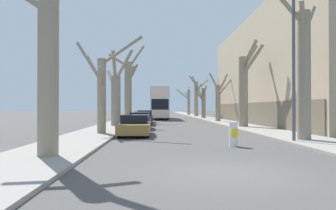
{
  "coord_description": "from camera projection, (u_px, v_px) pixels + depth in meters",
  "views": [
    {
      "loc": [
        -1.95,
        -8.04,
        1.76
      ],
      "look_at": [
        -0.41,
        32.17,
        2.1
      ],
      "focal_mm": 32.0,
      "sensor_mm": 36.0,
      "label": 1
    }
  ],
  "objects": [
    {
      "name": "ground_plane",
      "position": [
        228.0,
        173.0,
        8.09
      ],
      "size": [
        300.0,
        300.0,
        0.0
      ],
      "primitive_type": "plane",
      "color": "#4C4947"
    },
    {
      "name": "sidewalk_left",
      "position": [
        136.0,
        116.0,
        57.82
      ],
      "size": [
        3.23,
        120.0,
        0.12
      ],
      "primitive_type": "cube",
      "color": "gray",
      "rests_on": "ground"
    },
    {
      "name": "sidewalk_right",
      "position": [
        197.0,
        116.0,
        58.28
      ],
      "size": [
        3.23,
        120.0,
        0.12
      ],
      "primitive_type": "cube",
      "color": "gray",
      "rests_on": "ground"
    },
    {
      "name": "building_facade_right",
      "position": [
        293.0,
        72.0,
        31.97
      ],
      "size": [
        10.08,
        30.35,
        11.24
      ],
      "color": "tan",
      "rests_on": "ground"
    },
    {
      "name": "street_tree_left_0",
      "position": [
        49.0,
        50.0,
        10.29
      ],
      "size": [
        3.66,
        2.69,
        7.95
      ],
      "color": "gray",
      "rests_on": "ground"
    },
    {
      "name": "street_tree_left_1",
      "position": [
        102.0,
        90.0,
        19.3
      ],
      "size": [
        4.53,
        3.03,
        6.3
      ],
      "color": "gray",
      "rests_on": "ground"
    },
    {
      "name": "street_tree_left_2",
      "position": [
        116.0,
        95.0,
        27.15
      ],
      "size": [
        2.7,
        4.61,
        7.2
      ],
      "color": "gray",
      "rests_on": "ground"
    },
    {
      "name": "street_tree_left_3",
      "position": [
        128.0,
        88.0,
        36.23
      ],
      "size": [
        4.5,
        2.6,
        9.48
      ],
      "color": "gray",
      "rests_on": "ground"
    },
    {
      "name": "street_tree_right_0",
      "position": [
        303.0,
        69.0,
        15.42
      ],
      "size": [
        2.6,
        2.04,
        8.51
      ],
      "color": "gray",
      "rests_on": "ground"
    },
    {
      "name": "street_tree_right_1",
      "position": [
        244.0,
        86.0,
        25.91
      ],
      "size": [
        1.83,
        3.32,
        7.28
      ],
      "color": "gray",
      "rests_on": "ground"
    },
    {
      "name": "street_tree_right_2",
      "position": [
        218.0,
        99.0,
        36.63
      ],
      "size": [
        3.18,
        3.86,
        6.09
      ],
      "color": "gray",
      "rests_on": "ground"
    },
    {
      "name": "street_tree_right_3",
      "position": [
        203.0,
        102.0,
        47.16
      ],
      "size": [
        1.53,
        2.84,
        5.15
      ],
      "color": "gray",
      "rests_on": "ground"
    },
    {
      "name": "street_tree_right_4",
      "position": [
        196.0,
        96.0,
        57.35
      ],
      "size": [
        3.58,
        2.7,
        7.98
      ],
      "color": "gray",
      "rests_on": "ground"
    },
    {
      "name": "street_tree_right_5",
      "position": [
        188.0,
        101.0,
        68.56
      ],
      "size": [
        3.25,
        2.42,
        6.72
      ],
      "color": "gray",
      "rests_on": "ground"
    },
    {
      "name": "double_decker_bus",
      "position": [
        160.0,
        102.0,
        45.98
      ],
      "size": [
        2.61,
        11.59,
        4.63
      ],
      "color": "silver",
      "rests_on": "ground"
    },
    {
      "name": "parked_car_0",
      "position": [
        135.0,
        125.0,
        18.89
      ],
      "size": [
        1.87,
        4.5,
        1.3
      ],
      "color": "olive",
      "rests_on": "ground"
    },
    {
      "name": "parked_car_1",
      "position": [
        140.0,
        121.0,
        24.37
      ],
      "size": [
        1.71,
        4.15,
        1.37
      ],
      "color": "navy",
      "rests_on": "ground"
    },
    {
      "name": "parked_car_2",
      "position": [
        143.0,
        119.0,
        29.69
      ],
      "size": [
        1.79,
        3.92,
        1.35
      ],
      "color": "black",
      "rests_on": "ground"
    },
    {
      "name": "parked_car_3",
      "position": [
        145.0,
        117.0,
        34.92
      ],
      "size": [
        1.82,
        3.96,
        1.43
      ],
      "color": "maroon",
      "rests_on": "ground"
    },
    {
      "name": "lamp_post",
      "position": [
        292.0,
        48.0,
        14.89
      ],
      "size": [
        1.4,
        0.2,
        8.53
      ],
      "color": "#4C4F54",
      "rests_on": "ground"
    },
    {
      "name": "traffic_bollard",
      "position": [
        233.0,
        134.0,
        13.57
      ],
      "size": [
        0.4,
        0.41,
        1.12
      ],
      "color": "white",
      "rests_on": "ground"
    }
  ]
}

